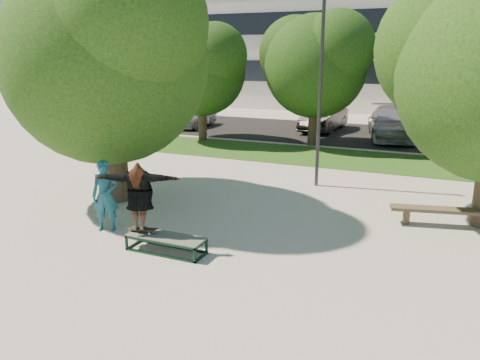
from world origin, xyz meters
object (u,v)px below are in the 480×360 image
at_px(lamppost, 320,91).
at_px(bench, 454,212).
at_px(tree_left, 105,49).
at_px(car_silver_b, 393,123).
at_px(car_grey, 398,123).
at_px(car_dark, 324,118).
at_px(car_silver_a, 195,117).
at_px(grind_box, 166,244).
at_px(bystander, 105,196).

distance_m(lamppost, bench, 5.58).
distance_m(tree_left, car_silver_b, 16.24).
height_order(tree_left, car_grey, tree_left).
relative_size(tree_left, car_dark, 1.54).
relative_size(lamppost, car_silver_a, 1.63).
bearing_deg(car_silver_b, lamppost, -108.90).
distance_m(grind_box, bystander, 2.28).
height_order(grind_box, car_silver_b, car_silver_b).
distance_m(bystander, car_dark, 17.69).
relative_size(lamppost, car_grey, 1.25).
height_order(tree_left, car_silver_a, tree_left).
height_order(car_dark, car_grey, car_dark).
height_order(bench, car_silver_b, car_silver_b).
distance_m(grind_box, car_dark, 18.25).
bearing_deg(grind_box, car_grey, 80.05).
relative_size(bystander, car_dark, 0.39).
bearing_deg(grind_box, car_silver_b, 80.00).
xyz_separation_m(bystander, car_silver_b, (5.13, 16.62, -0.08)).
bearing_deg(tree_left, car_dark, 79.94).
height_order(bench, car_silver_a, car_silver_a).
bearing_deg(car_silver_a, grind_box, -64.99).
bearing_deg(car_dark, bystander, -90.03).
xyz_separation_m(car_silver_a, car_grey, (11.50, 1.75, 0.04)).
distance_m(bench, car_silver_b, 13.22).
bearing_deg(tree_left, car_silver_b, 65.25).
height_order(grind_box, bystander, bystander).
relative_size(bench, car_dark, 0.68).
bearing_deg(car_silver_b, bench, -89.09).
relative_size(bystander, car_silver_b, 0.32).
xyz_separation_m(tree_left, car_grey, (6.79, 15.41, -3.74)).
xyz_separation_m(bench, car_silver_a, (-14.21, 12.18, 0.24)).
height_order(bystander, bench, bystander).
bearing_deg(tree_left, grind_box, -38.03).
height_order(tree_left, car_silver_b, tree_left).
bearing_deg(bench, bystander, -167.85).
relative_size(grind_box, car_dark, 0.39).
bearing_deg(bench, lamppost, 137.22).
bearing_deg(bench, car_silver_a, 126.63).
bearing_deg(car_grey, grind_box, -105.27).
bearing_deg(lamppost, car_grey, 82.57).
distance_m(lamppost, car_grey, 11.86).
bearing_deg(car_silver_b, car_grey, 69.31).
bearing_deg(car_silver_a, car_grey, 6.91).
bearing_deg(car_dark, bench, -60.13).
relative_size(bystander, bench, 0.58).
relative_size(tree_left, grind_box, 3.95).
bearing_deg(lamppost, car_silver_b, 82.73).
xyz_separation_m(tree_left, bystander, (1.50, -2.24, -3.52)).
xyz_separation_m(car_silver_a, car_dark, (7.44, 1.75, 0.12)).
height_order(lamppost, grind_box, lamppost).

